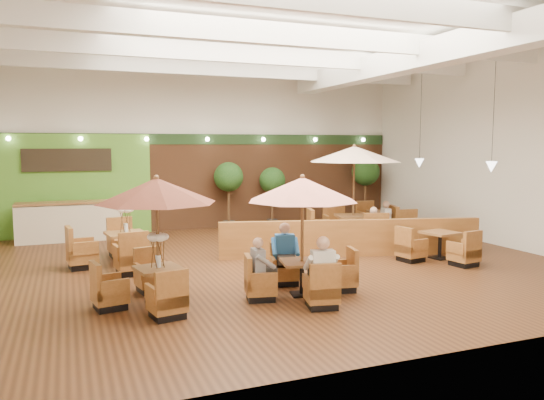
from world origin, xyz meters
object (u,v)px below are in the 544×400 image
topiary_0 (229,180)px  topiary_2 (366,174)px  table_0 (154,212)px  topiary_1 (272,183)px  service_counter (70,221)px  table_2 (354,177)px  diner_3 (373,223)px  table_4 (432,247)px  booth_divider (352,238)px  diner_4 (384,216)px  diner_1 (285,248)px  table_1 (302,212)px  table_3 (115,247)px  diner_2 (260,261)px  table_5 (384,224)px  diner_0 (322,265)px

topiary_0 → topiary_2: size_ratio=0.96×
table_0 → topiary_1: bearing=44.9°
table_0 → topiary_2: size_ratio=0.99×
service_counter → table_2: 8.53m
diner_3 → topiary_1: bearing=114.4°
topiary_0 → topiary_1: size_ratio=1.09×
table_0 → diner_3: table_0 is taller
table_4 → topiary_0: (-3.43, 6.26, 1.38)m
booth_divider → diner_4: (1.98, 1.54, 0.27)m
diner_1 → diner_4: size_ratio=1.10×
table_2 → topiary_0: 4.53m
service_counter → diner_4: (8.74, -3.45, 0.16)m
table_1 → table_3: size_ratio=0.86×
diner_4 → topiary_2: bearing=-10.0°
table_4 → topiary_1: 6.64m
topiary_1 → diner_2: (-3.34, -7.97, -0.83)m
table_4 → table_5: (0.88, 3.47, 0.05)m
table_2 → diner_0: bearing=-110.1°
booth_divider → table_4: booth_divider is taller
table_1 → topiary_0: 8.03m
service_counter → topiary_2: (10.28, 0.20, 1.19)m
table_5 → topiary_1: size_ratio=1.27×
table_0 → table_4: table_0 is taller
table_1 → diner_3: table_1 is taller
table_0 → diner_1: (2.69, 0.40, -0.91)m
diner_2 → diner_4: bearing=131.7°
service_counter → diner_1: diner_1 is taller
service_counter → table_1: (4.08, -7.77, 1.02)m
service_counter → table_1: bearing=-62.3°
topiary_2 → diner_3: (-2.60, -4.70, -1.04)m
table_4 → diner_4: bearing=73.8°
table_0 → table_5: 9.33m
table_1 → topiary_0: (0.92, 7.97, 0.10)m
topiary_1 → table_0: bearing=-124.6°
table_0 → diner_1: bearing=-2.0°
table_1 → topiary_0: bearing=94.9°
diner_1 → diner_3: size_ratio=1.12×
table_2 → diner_2: (-4.45, -4.33, -1.21)m
topiary_0 → booth_divider: bearing=-71.3°
table_2 → topiary_0: table_2 is taller
table_0 → topiary_1: size_ratio=1.12×
topiary_2 → table_2: bearing=-125.5°
table_2 → diner_0: size_ratio=3.56×
topiary_1 → diner_0: bearing=-105.8°
table_3 → diner_4: table_3 is taller
table_4 → table_2: bearing=96.6°
booth_divider → diner_3: diner_3 is taller
table_1 → diner_0: size_ratio=2.81×
diner_1 → diner_2: (-0.84, -0.84, -0.04)m
diner_1 → topiary_1: bearing=-93.7°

